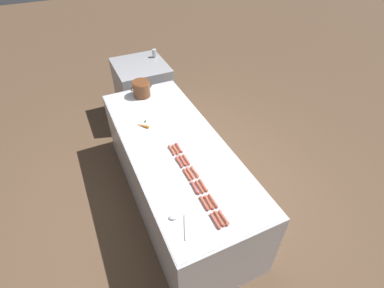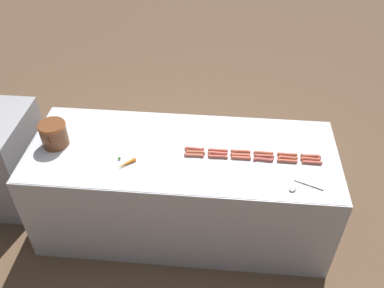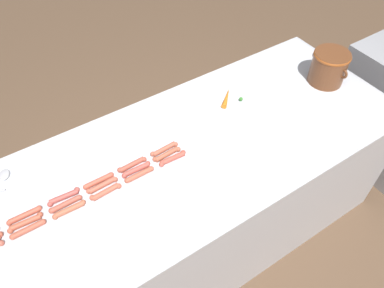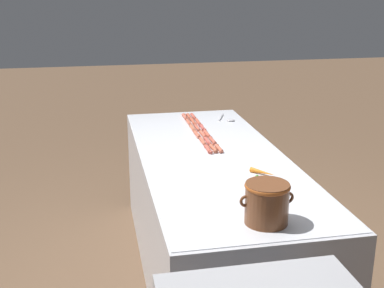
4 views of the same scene
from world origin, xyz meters
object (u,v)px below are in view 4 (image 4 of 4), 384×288
Objects in this scene: hot_dog_3 at (207,134)px; carrot at (263,173)px; hot_dog_1 at (198,122)px; hot_dog_14 at (193,128)px; hot_dog_2 at (202,128)px; bean_pot at (267,201)px; hot_dog_10 at (207,141)px; hot_dog_17 at (208,149)px; hot_dog_11 at (213,148)px; hot_dog_5 at (219,148)px; serving_spoon at (227,119)px; hot_dog_7 at (193,122)px; hot_dog_4 at (213,141)px; hot_dog_15 at (197,134)px; hot_dog_6 at (189,117)px; hot_dog_12 at (185,117)px; hot_dog_0 at (193,116)px; hot_dog_9 at (203,134)px; hot_dog_13 at (189,122)px; hot_dog_16 at (203,141)px; hot_dog_8 at (197,128)px.

carrot is (-0.15, 0.88, 0.00)m from hot_dog_3.
hot_dog_14 is (0.08, 0.18, 0.00)m from hot_dog_1.
hot_dog_1 is 1.00× the size of hot_dog_2.
bean_pot is at bearing 88.31° from hot_dog_2.
hot_dog_17 is (0.04, 0.19, 0.00)m from hot_dog_10.
hot_dog_11 and hot_dog_17 have the same top height.
carrot reaches higher than hot_dog_5.
carrot is at bearing 84.37° from serving_spoon.
hot_dog_7 is at bearing -90.07° from hot_dog_11.
hot_dog_4 is 1.00× the size of hot_dog_15.
hot_dog_4 is (0.00, 0.54, 0.00)m from hot_dog_1.
hot_dog_2 is (0.00, 0.18, 0.00)m from hot_dog_1.
hot_dog_17 is at bearing 87.55° from hot_dog_6.
bean_pot is at bearing 72.62° from carrot.
hot_dog_12 is at bearing -78.05° from hot_dog_7.
hot_dog_7 is at bearing 101.95° from hot_dog_12.
hot_dog_4 is 1.00× the size of hot_dog_7.
hot_dog_1 is 1.00× the size of hot_dog_10.
hot_dog_7 and hot_dog_14 have the same top height.
hot_dog_0 is 0.55m from hot_dog_9.
hot_dog_10 is 0.55m from hot_dog_13.
hot_dog_1 is at bearing 90.48° from hot_dog_0.
hot_dog_5 is 0.58× the size of bean_pot.
hot_dog_11 is at bearing 102.20° from hot_dog_16.
hot_dog_1 and hot_dog_16 have the same top height.
hot_dog_8 is at bearing -95.48° from hot_dog_16.
hot_dog_5 is 0.37m from hot_dog_15.
hot_dog_6 is at bearing -89.98° from hot_dog_11.
hot_dog_12 is at bearing -21.05° from serving_spoon.
hot_dog_4 is 1.00× the size of hot_dog_13.
carrot reaches higher than hot_dog_3.
hot_dog_12 is 0.61× the size of serving_spoon.
hot_dog_7 is at bearing -179.38° from hot_dog_13.
hot_dog_1 is at bearing 11.76° from serving_spoon.
hot_dog_3 is 1.09× the size of carrot.
hot_dog_8 is 1.00× the size of hot_dog_10.
hot_dog_11 is at bearing 89.93° from hot_dog_7.
hot_dog_9 is (-0.00, 0.37, 0.00)m from hot_dog_7.
hot_dog_3 is 0.54m from hot_dog_6.
hot_dog_14 is 0.18m from hot_dog_15.
hot_dog_8 is at bearing 36.52° from serving_spoon.
hot_dog_7 is (0.04, 0.18, 0.00)m from hot_dog_0.
carrot is at bearing 97.67° from hot_dog_2.
hot_dog_8 is at bearing 88.53° from hot_dog_7.
bean_pot reaches higher than hot_dog_5.
hot_dog_3 and hot_dog_17 have the same top height.
hot_dog_9 and hot_dog_10 have the same top height.
hot_dog_5 is at bearing 89.82° from hot_dog_1.
serving_spoon is at bearing -109.20° from hot_dog_5.
hot_dog_16 is 0.58× the size of bean_pot.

